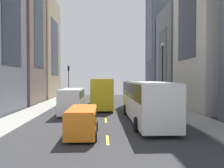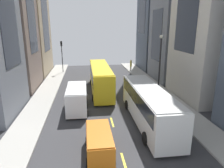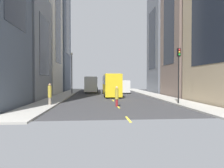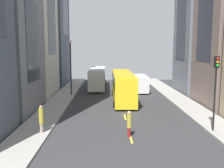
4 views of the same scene
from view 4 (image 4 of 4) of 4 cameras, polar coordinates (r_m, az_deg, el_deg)
The scene contains 20 objects.
ground_plane at distance 34.01m, azimuth 1.80°, elevation -3.38°, with size 42.31×42.31×0.00m, color #333335.
sidewalk_west at distance 34.45m, azimuth -11.15°, elevation -3.25°, with size 2.87×44.00×0.15m, color #9E9B93.
sidewalk_east at distance 35.26m, azimuth 14.44°, elevation -3.09°, with size 2.87×44.00×0.15m, color #9E9B93.
lane_stripe_1 at distance 19.56m, azimuth 4.23°, elevation -12.00°, with size 0.16×2.00×0.01m, color yellow.
lane_stripe_2 at distance 25.26m, azimuth 2.91°, elevation -7.37°, with size 0.16×2.00×0.01m, color yellow.
lane_stripe_3 at distance 31.08m, azimuth 2.10°, elevation -4.45°, with size 0.16×2.00×0.01m, color yellow.
lane_stripe_4 at distance 36.95m, azimuth 1.54°, elevation -2.45°, with size 0.16×2.00×0.01m, color yellow.
lane_stripe_5 at distance 42.86m, azimuth 1.15°, elevation -1.01°, with size 0.16×2.00×0.01m, color yellow.
lane_stripe_6 at distance 48.79m, azimuth 0.84°, elevation 0.09°, with size 0.16×2.00×0.01m, color yellow.
lane_stripe_7 at distance 54.74m, azimuth 0.61°, elevation 0.94°, with size 0.16×2.00×0.01m, color yellow.
building_west_2 at distance 38.74m, azimuth -19.18°, elevation 16.85°, with size 7.71×9.21×25.90m.
building_east_2 at distance 41.89m, azimuth 21.26°, elevation 13.38°, with size 9.06×8.25×22.05m.
city_bus_white at distance 43.15m, azimuth -3.25°, elevation 1.72°, with size 2.80×11.31×3.35m.
streetcar_yellow at distance 32.85m, azimuth 2.44°, elevation -0.02°, with size 2.70×12.04×3.59m.
delivery_van_white at distance 39.53m, azimuth 6.23°, elevation 0.39°, with size 2.25×5.40×2.58m.
car_orange_0 at distance 47.66m, azimuth 2.78°, elevation 1.13°, with size 1.90×4.17×1.75m.
pedestrian_crossing_mid at distance 19.52m, azimuth 3.82°, elevation -8.73°, with size 0.34×0.34×2.03m.
pedestrian_waiting_curb at distance 20.77m, azimuth -15.49°, elevation -7.39°, with size 0.37×0.37×2.16m.
traffic_light_near_corner at distance 21.41m, azimuth 22.13°, elevation 0.93°, with size 0.32×0.44×5.94m.
streetlamp_near at distance 36.25m, azimuth -9.20°, elevation 4.87°, with size 0.44×0.44×7.66m.
Camera 4 is at (-1.83, -33.30, 6.67)m, focal length 41.04 mm.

